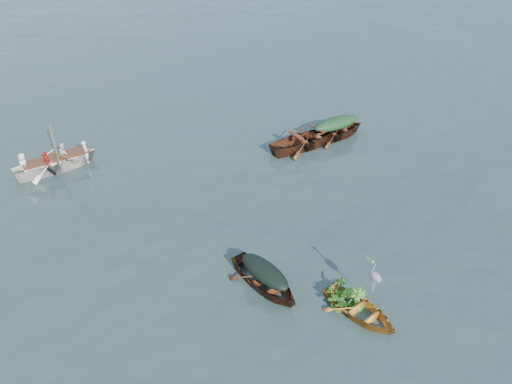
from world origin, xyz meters
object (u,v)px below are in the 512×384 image
dark_covered_boat (265,286)px  yellow_dinghy (359,315)px  rowed_boat (58,170)px  heron (374,281)px  green_tarp_boat (335,138)px  open_wooden_boat (306,147)px

dark_covered_boat → yellow_dinghy: bearing=-62.4°
yellow_dinghy → rowed_boat: rowed_boat is taller
rowed_boat → dark_covered_boat: bearing=-164.1°
yellow_dinghy → rowed_boat: bearing=101.3°
rowed_boat → heron: heron is taller
green_tarp_boat → rowed_boat: (-10.54, 3.69, 0.00)m
dark_covered_boat → open_wooden_boat: open_wooden_boat is taller
open_wooden_boat → heron: size_ratio=5.06×
open_wooden_boat → green_tarp_boat: bearing=-90.2°
yellow_dinghy → rowed_boat: 12.52m
dark_covered_boat → green_tarp_boat: (7.53, 5.82, 0.00)m
yellow_dinghy → green_tarp_boat: size_ratio=0.65×
heron → green_tarp_boat: bearing=45.3°
dark_covered_boat → heron: heron is taller
green_tarp_boat → rowed_boat: 11.17m
heron → rowed_boat: bearing=103.8°
yellow_dinghy → open_wooden_boat: 9.25m
dark_covered_boat → green_tarp_boat: size_ratio=0.79×
yellow_dinghy → dark_covered_boat: bearing=113.7°
green_tarp_boat → heron: size_ratio=4.44×
dark_covered_boat → heron: size_ratio=3.52×
dark_covered_boat → green_tarp_boat: 9.52m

